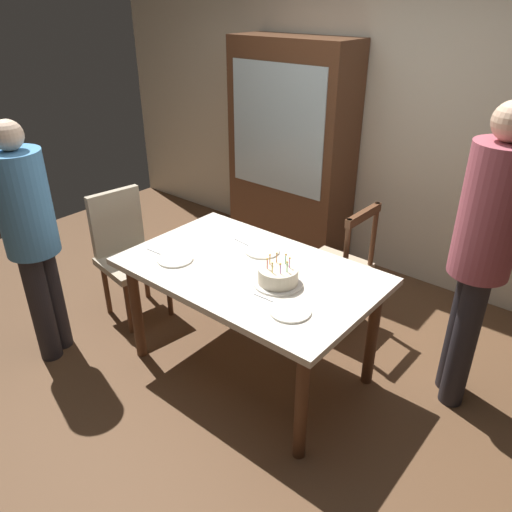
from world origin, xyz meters
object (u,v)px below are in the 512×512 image
object	(u,v)px
plate_near_celebrant	(175,259)
plate_near_guest	(290,311)
plate_far_side	(262,251)
person_celebrant	(30,232)
chair_upholstered	(127,248)
birthday_cake	(278,276)
chair_spindle_back	(336,268)
china_cabinet	(291,152)
person_guest	(483,247)
dining_table	(250,282)

from	to	relation	value
plate_near_celebrant	plate_near_guest	world-z (taller)	same
plate_far_side	person_celebrant	world-z (taller)	person_celebrant
chair_upholstered	person_celebrant	distance (m)	0.76
chair_upholstered	person_celebrant	xyz separation A→B (m)	(-0.00, -0.67, 0.37)
birthday_cake	plate_far_side	world-z (taller)	birthday_cake
chair_upholstered	person_celebrant	world-z (taller)	person_celebrant
birthday_cake	plate_near_celebrant	xyz separation A→B (m)	(-0.66, -0.18, -0.04)
plate_near_guest	chair_spindle_back	size ratio (longest dim) A/B	0.23
china_cabinet	person_guest	bearing A→B (deg)	-26.03
dining_table	birthday_cake	distance (m)	0.28
dining_table	chair_spindle_back	size ratio (longest dim) A/B	1.60
plate_far_side	chair_spindle_back	distance (m)	0.69
plate_far_side	china_cabinet	bearing A→B (deg)	119.54
birthday_cake	plate_near_celebrant	world-z (taller)	birthday_cake
plate_near_guest	person_guest	distance (m)	1.08
plate_near_celebrant	person_guest	size ratio (longest dim) A/B	0.12
plate_near_celebrant	person_celebrant	xyz separation A→B (m)	(-0.74, -0.51, 0.15)
plate_near_celebrant	plate_far_side	size ratio (longest dim) A/B	1.00
chair_spindle_back	chair_upholstered	xyz separation A→B (m)	(-1.29, -0.85, 0.07)
birthday_cake	plate_far_side	bearing A→B (deg)	141.91
chair_spindle_back	china_cabinet	distance (m)	1.33
plate_near_guest	chair_upholstered	world-z (taller)	chair_upholstered
plate_far_side	china_cabinet	world-z (taller)	china_cabinet
plate_near_celebrant	chair_upholstered	xyz separation A→B (m)	(-0.73, 0.16, -0.23)
plate_near_celebrant	chair_spindle_back	xyz separation A→B (m)	(0.56, 1.01, -0.30)
person_celebrant	person_guest	xyz separation A→B (m)	(2.26, 1.33, 0.11)
birthday_cake	plate_far_side	distance (m)	0.40
chair_spindle_back	china_cabinet	xyz separation A→B (m)	(-0.98, 0.76, 0.49)
plate_far_side	plate_near_guest	distance (m)	0.68
chair_spindle_back	china_cabinet	size ratio (longest dim) A/B	0.50
plate_near_guest	person_guest	xyz separation A→B (m)	(0.65, 0.82, 0.26)
plate_far_side	chair_upholstered	world-z (taller)	chair_upholstered
plate_near_celebrant	person_celebrant	distance (m)	0.90
person_guest	chair_upholstered	bearing A→B (deg)	-163.57
dining_table	plate_far_side	size ratio (longest dim) A/B	6.91
dining_table	plate_near_celebrant	xyz separation A→B (m)	(-0.42, -0.21, 0.10)
plate_far_side	china_cabinet	distance (m)	1.56
plate_near_guest	chair_spindle_back	distance (m)	1.10
dining_table	plate_far_side	xyz separation A→B (m)	(-0.08, 0.21, 0.10)
chair_spindle_back	person_guest	bearing A→B (deg)	-10.85
plate_near_celebrant	plate_near_guest	bearing A→B (deg)	0.00
chair_upholstered	person_guest	distance (m)	2.40
chair_spindle_back	china_cabinet	bearing A→B (deg)	141.98
birthday_cake	plate_far_side	size ratio (longest dim) A/B	1.27
chair_upholstered	person_guest	size ratio (longest dim) A/B	0.54
birthday_cake	plate_near_guest	bearing A→B (deg)	-39.71
chair_spindle_back	birthday_cake	bearing A→B (deg)	-83.19
plate_near_celebrant	person_guest	world-z (taller)	person_guest
birthday_cake	plate_near_celebrant	bearing A→B (deg)	-164.55
plate_near_guest	chair_spindle_back	world-z (taller)	chair_spindle_back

